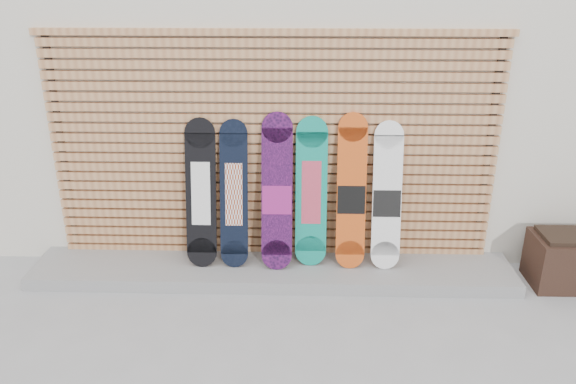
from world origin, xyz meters
The scene contains 10 objects.
ground centered at (0.00, 0.00, 0.00)m, with size 80.00×80.00×0.00m, color gray.
building centered at (0.50, 3.50, 1.80)m, with size 12.00×5.00×3.60m, color beige.
concrete_step centered at (-0.15, 0.68, 0.06)m, with size 4.60×0.70×0.12m, color gray.
slat_wall centered at (-0.15, 0.97, 1.21)m, with size 4.26×0.08×2.29m.
snowboard_0 centered at (-0.82, 0.78, 0.81)m, with size 0.29×0.33×1.39m.
snowboard_1 centered at (-0.51, 0.78, 0.81)m, with size 0.26×0.33×1.38m.
snowboard_2 centered at (-0.10, 0.76, 0.83)m, with size 0.29×0.37×1.45m.
snowboard_3 centered at (0.22, 0.81, 0.82)m, with size 0.29×0.27×1.41m.
snowboard_4 centered at (0.59, 0.78, 0.83)m, with size 0.27×0.32×1.45m.
snowboard_5 centered at (0.92, 0.78, 0.80)m, with size 0.27×0.32×1.38m.
Camera 1 is at (0.13, -4.08, 2.77)m, focal length 35.00 mm.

